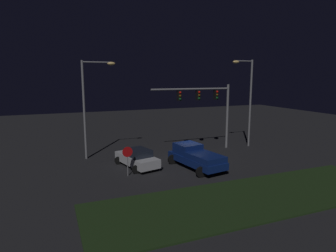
{
  "coord_description": "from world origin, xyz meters",
  "views": [
    {
      "loc": [
        -11.07,
        -22.23,
        7.28
      ],
      "look_at": [
        -1.48,
        1.51,
        2.96
      ],
      "focal_mm": 31.44,
      "sensor_mm": 36.0,
      "label": 1
    }
  ],
  "objects": [
    {
      "name": "ground_plane",
      "position": [
        0.0,
        0.0,
        0.0
      ],
      "size": [
        80.0,
        80.0,
        0.0
      ],
      "primitive_type": "plane",
      "color": "black"
    },
    {
      "name": "traffic_signal_gantry",
      "position": [
        3.25,
        3.09,
        4.9
      ],
      "size": [
        8.32,
        0.56,
        6.5
      ],
      "color": "slate",
      "rests_on": "ground_plane"
    },
    {
      "name": "stop_sign",
      "position": [
        -6.02,
        -1.8,
        1.56
      ],
      "size": [
        0.76,
        0.08,
        2.23
      ],
      "color": "slate",
      "rests_on": "ground_plane"
    },
    {
      "name": "street_lamp_left",
      "position": [
        -7.72,
        4.22,
        5.44
      ],
      "size": [
        2.95,
        0.44,
        8.66
      ],
      "color": "slate",
      "rests_on": "ground_plane"
    },
    {
      "name": "car_sedan",
      "position": [
        -4.74,
        0.16,
        0.74
      ],
      "size": [
        3.13,
        4.7,
        1.51
      ],
      "rotation": [
        0.0,
        0.0,
        1.81
      ],
      "color": "#B7B7BC",
      "rests_on": "ground_plane"
    },
    {
      "name": "street_lamp_right",
      "position": [
        7.83,
        2.82,
        5.55
      ],
      "size": [
        2.4,
        0.44,
        8.96
      ],
      "color": "slate",
      "rests_on": "ground_plane"
    },
    {
      "name": "pickup_truck",
      "position": [
        -0.46,
        -1.79,
        1.0
      ],
      "size": [
        3.48,
        5.66,
        1.8
      ],
      "rotation": [
        0.0,
        0.0,
        1.74
      ],
      "color": "navy",
      "rests_on": "ground_plane"
    },
    {
      "name": "grass_median",
      "position": [
        0.0,
        -8.53,
        0.05
      ],
      "size": [
        20.27,
        5.74,
        0.1
      ],
      "primitive_type": "cube",
      "color": "black",
      "rests_on": "ground_plane"
    }
  ]
}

